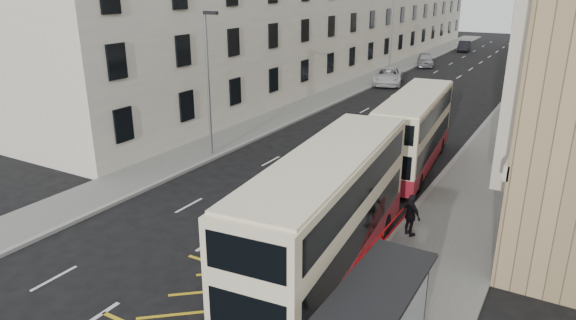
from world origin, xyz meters
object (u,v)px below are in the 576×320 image
Objects in this scene: bus_shelter at (378,320)px; pedestrian_mid at (384,307)px; double_decker_rear at (414,131)px; double_decker_front at (327,215)px; car_red at (531,56)px; car_silver at (425,60)px; street_lamp_far at (392,33)px; car_dark at (464,46)px; pedestrian_far at (411,215)px; street_lamp_near at (209,77)px; white_van at (388,76)px.

bus_shelter is 2.61m from pedestrian_mid.
bus_shelter is at bearing -81.01° from double_decker_rear.
double_decker_front is at bearing 128.48° from bus_shelter.
pedestrian_mid is 60.55m from car_red.
street_lamp_far is at bearing -114.60° from car_silver.
car_silver is 1.04× the size of car_dark.
street_lamp_far is (-14.69, 42.39, 2.50)m from bus_shelter.
car_red is at bearing 83.36° from double_decker_rear.
bus_shelter is 53.48m from car_silver.
car_silver is at bearing -43.06° from pedestrian_far.
car_silver is at bearing 82.97° from street_lamp_far.
car_red is at bearing -56.80° from pedestrian_far.
bus_shelter is 62.82m from car_red.
street_lamp_near reaches higher than car_red.
street_lamp_near is at bearing 138.72° from pedestrian_mid.
street_lamp_near is 1.00× the size of street_lamp_far.
double_decker_rear is 1.80× the size of white_van.
bus_shelter is 0.53× the size of street_lamp_far.
street_lamp_far reaches higher than car_red.
bus_shelter is 41.08m from white_van.
pedestrian_far is at bearing 95.05° from pedestrian_mid.
pedestrian_far reaches higher than car_silver.
white_van is at bearing -107.56° from car_silver.
pedestrian_mid is at bearing -35.76° from street_lamp_near.
double_decker_front is (11.27, -38.08, -2.39)m from street_lamp_far.
bus_shelter is at bearing 74.61° from car_red.
street_lamp_far is (0.00, 30.00, 0.00)m from street_lamp_near.
street_lamp_far is 1.80× the size of car_dark.
street_lamp_near is at bearing -90.00° from street_lamp_far.
street_lamp_far is at bearing 106.64° from double_decker_rear.
car_silver is (1.15, 39.32, -3.85)m from street_lamp_near.
street_lamp_near is at bearing -108.03° from white_van.
bus_shelter is 0.38× the size of double_decker_front.
street_lamp_far reaches higher than double_decker_rear.
pedestrian_far reaches higher than car_dark.
car_silver is at bearing 99.15° from pedestrian_mid.
car_silver is at bearing 28.39° from car_red.
double_decker_front is at bearing -89.49° from car_dark.
bus_shelter is 0.93× the size of car_red.
car_dark is 0.98× the size of car_red.
double_decker_front is 2.52× the size of car_dark.
street_lamp_near is 1.80× the size of car_dark.
double_decker_front is 64.83m from car_dark.
street_lamp_near is 51.80m from car_red.
street_lamp_near is at bearing 58.82° from car_red.
bus_shelter is 0.41× the size of double_decker_rear.
car_dark is (2.06, 26.07, -3.90)m from street_lamp_far.
pedestrian_far is 0.38× the size of car_dark.
bus_shelter is at bearing -86.27° from white_van.
car_silver is (-12.95, 49.48, -0.13)m from pedestrian_mid.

